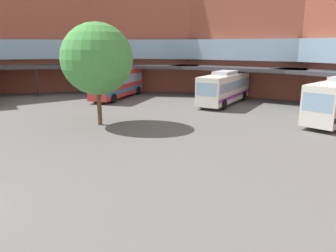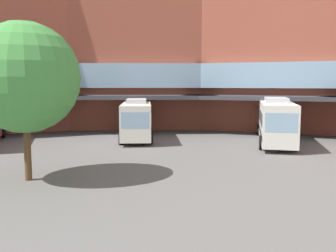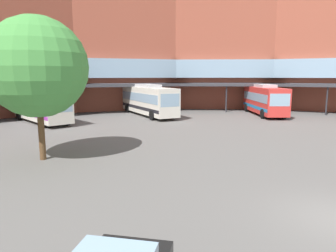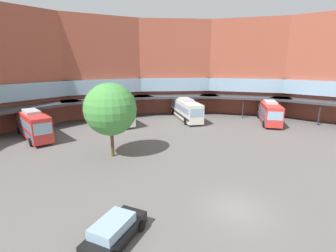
{
  "view_description": "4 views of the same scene",
  "coord_description": "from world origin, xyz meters",
  "px_view_note": "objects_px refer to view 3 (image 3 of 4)",
  "views": [
    {
      "loc": [
        14.18,
        -2.62,
        6.43
      ],
      "look_at": [
        0.26,
        12.98,
        1.27
      ],
      "focal_mm": 35.04,
      "sensor_mm": 36.0,
      "label": 1
    },
    {
      "loc": [
        2.51,
        -4.64,
        5.09
      ],
      "look_at": [
        -0.42,
        14.82,
        2.84
      ],
      "focal_mm": 40.07,
      "sensor_mm": 36.0,
      "label": 2
    },
    {
      "loc": [
        -10.17,
        -5.62,
        4.91
      ],
      "look_at": [
        0.75,
        13.09,
        1.35
      ],
      "focal_mm": 32.94,
      "sensor_mm": 36.0,
      "label": 3
    },
    {
      "loc": [
        -9.43,
        -13.77,
        10.35
      ],
      "look_at": [
        -0.5,
        15.48,
        2.45
      ],
      "focal_mm": 26.66,
      "sensor_mm": 36.0,
      "label": 4
    }
  ],
  "objects_px": {
    "bus_0": "(264,99)",
    "plaza_tree": "(37,67)",
    "bus_2": "(148,100)",
    "bus_5": "(41,105)"
  },
  "relations": [
    {
      "from": "bus_2",
      "to": "plaza_tree",
      "type": "xyz_separation_m",
      "value": [
        -14.56,
        -15.16,
        3.41
      ]
    },
    {
      "from": "bus_2",
      "to": "bus_5",
      "type": "bearing_deg",
      "value": -87.85
    },
    {
      "from": "bus_5",
      "to": "plaza_tree",
      "type": "distance_m",
      "value": 16.02
    },
    {
      "from": "bus_0",
      "to": "plaza_tree",
      "type": "bearing_deg",
      "value": -43.62
    },
    {
      "from": "bus_0",
      "to": "plaza_tree",
      "type": "distance_m",
      "value": 28.88
    },
    {
      "from": "bus_2",
      "to": "bus_5",
      "type": "distance_m",
      "value": 12.35
    },
    {
      "from": "bus_2",
      "to": "bus_5",
      "type": "xyz_separation_m",
      "value": [
        -12.35,
        0.31,
        -0.11
      ]
    },
    {
      "from": "bus_0",
      "to": "bus_5",
      "type": "relative_size",
      "value": 1.0
    },
    {
      "from": "bus_2",
      "to": "plaza_tree",
      "type": "relative_size",
      "value": 1.48
    },
    {
      "from": "bus_0",
      "to": "plaza_tree",
      "type": "xyz_separation_m",
      "value": [
        -27.45,
        -8.31,
        3.43
      ]
    }
  ]
}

